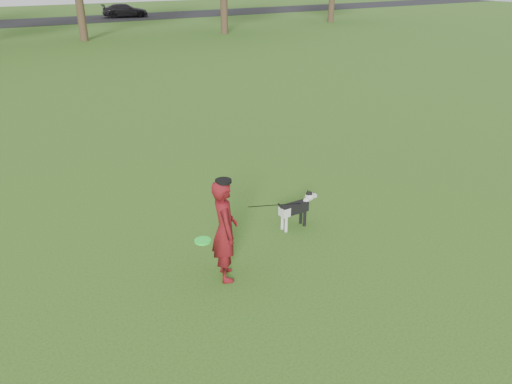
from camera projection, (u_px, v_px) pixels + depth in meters
ground at (270, 243)px, 8.28m from camera, size 120.00×120.00×0.00m
man at (225, 230)px, 7.06m from camera, size 0.53×0.65×1.54m
dog at (297, 207)px, 8.63m from camera, size 0.84×0.17×0.64m
car_right at (125, 10)px, 44.28m from camera, size 4.20×2.42×1.15m
man_held_items at (278, 205)px, 7.87m from camera, size 2.42×0.87×1.13m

